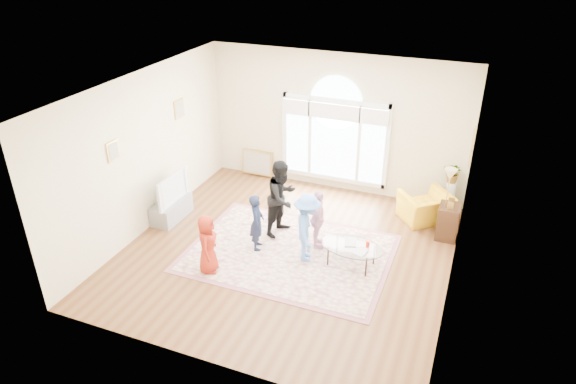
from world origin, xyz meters
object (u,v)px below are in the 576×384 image
at_px(tv_console, 172,210).
at_px(armchair, 425,207).
at_px(television, 169,188).
at_px(area_rug, 289,253).
at_px(coffee_table, 352,247).

height_order(tv_console, armchair, armchair).
bearing_deg(armchair, television, -19.09).
distance_m(area_rug, coffee_table, 1.26).
xyz_separation_m(coffee_table, armchair, (1.02, 2.16, -0.09)).
relative_size(tv_console, coffee_table, 0.81).
xyz_separation_m(area_rug, armchair, (2.21, 2.22, 0.30)).
bearing_deg(tv_console, coffee_table, -3.66).
height_order(area_rug, coffee_table, coffee_table).
relative_size(television, coffee_table, 0.88).
relative_size(area_rug, tv_console, 3.60).
distance_m(television, armchair, 5.38).
xyz_separation_m(area_rug, tv_console, (-2.81, 0.32, 0.20)).
height_order(coffee_table, armchair, armchair).
bearing_deg(area_rug, television, 173.57).
relative_size(area_rug, coffee_table, 2.93).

